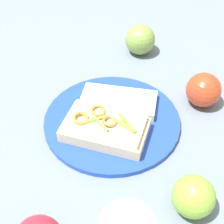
% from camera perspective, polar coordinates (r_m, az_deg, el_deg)
% --- Properties ---
extents(ground_plane, '(2.00, 2.00, 0.00)m').
position_cam_1_polar(ground_plane, '(0.74, 0.00, -1.76)').
color(ground_plane, slate).
rests_on(ground_plane, ground).
extents(plate, '(0.30, 0.30, 0.01)m').
position_cam_1_polar(plate, '(0.73, 0.00, -1.45)').
color(plate, blue).
rests_on(plate, ground_plane).
extents(sandwich, '(0.19, 0.15, 0.05)m').
position_cam_1_polar(sandwich, '(0.68, -1.24, -2.66)').
color(sandwich, beige).
rests_on(sandwich, plate).
extents(bread_slice_side, '(0.19, 0.15, 0.02)m').
position_cam_1_polar(bread_slice_side, '(0.76, 1.09, 1.82)').
color(bread_slice_side, beige).
rests_on(bread_slice_side, plate).
extents(apple_0, '(0.10, 0.10, 0.07)m').
position_cam_1_polar(apple_0, '(0.59, 13.74, -13.85)').
color(apple_0, '#88BD3B').
rests_on(apple_0, ground_plane).
extents(apple_1, '(0.11, 0.11, 0.08)m').
position_cam_1_polar(apple_1, '(0.79, 15.37, 3.65)').
color(apple_1, red).
rests_on(apple_1, ground_plane).
extents(apple_3, '(0.11, 0.11, 0.08)m').
position_cam_1_polar(apple_3, '(0.93, 4.85, 12.21)').
color(apple_3, '#7C9F45').
rests_on(apple_3, ground_plane).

